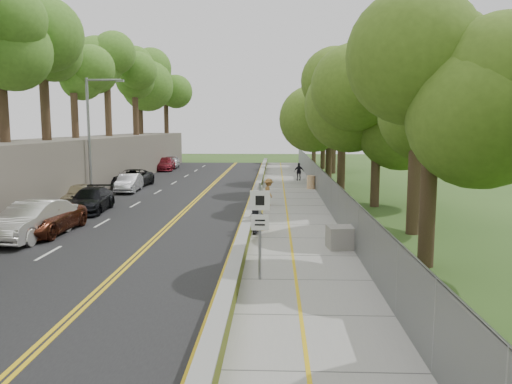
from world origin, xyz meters
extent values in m
plane|color=#33511E|center=(0.00, 0.00, 0.00)|extent=(140.00, 140.00, 0.00)
cube|color=black|center=(-5.40, 15.00, 0.02)|extent=(11.20, 66.00, 0.04)
cube|color=gray|center=(2.55, 15.00, 0.03)|extent=(4.20, 66.00, 0.05)
cube|color=#C4E31B|center=(0.25, 15.00, 0.30)|extent=(0.42, 66.00, 0.60)
cube|color=#595147|center=(-13.50, 15.00, 2.00)|extent=(5.00, 66.00, 4.00)
cube|color=slate|center=(4.65, 15.00, 1.00)|extent=(0.04, 66.00, 2.00)
cylinder|color=gray|center=(-10.70, 14.00, 4.00)|extent=(0.18, 0.18, 8.00)
cylinder|color=gray|center=(-9.60, 14.00, 7.85)|extent=(2.30, 0.13, 0.13)
cube|color=gray|center=(-8.52, 14.00, 7.80)|extent=(0.50, 0.22, 0.14)
cylinder|color=gray|center=(1.05, -3.00, 1.60)|extent=(0.09, 0.09, 3.10)
cube|color=white|center=(1.05, -3.03, 2.60)|extent=(0.62, 0.04, 0.62)
cube|color=white|center=(1.05, -3.03, 1.90)|extent=(0.56, 0.04, 0.50)
cylinder|color=orange|center=(4.30, 20.30, 0.56)|extent=(0.63, 0.63, 1.03)
cube|color=slate|center=(4.30, 1.22, 0.49)|extent=(1.44, 1.15, 0.88)
imported|color=silver|center=(-9.00, 2.48, 0.85)|extent=(2.19, 5.08, 1.63)
imported|color=#522314|center=(-9.00, 3.47, 0.74)|extent=(2.45, 5.09, 1.40)
imported|color=black|center=(-9.00, 9.31, 0.72)|extent=(2.23, 4.81, 1.36)
imported|color=tan|center=(-10.60, 11.64, 0.71)|extent=(1.63, 3.96, 1.34)
imported|color=#B8B8BE|center=(-9.35, 17.97, 0.70)|extent=(1.67, 4.10, 1.32)
imported|color=black|center=(-9.95, 21.04, 0.74)|extent=(2.60, 5.16, 1.40)
imported|color=maroon|center=(-10.60, 35.99, 0.75)|extent=(2.39, 5.03, 1.42)
imported|color=silver|center=(-10.60, 39.09, 0.77)|extent=(2.09, 4.43, 1.47)
imported|color=yellow|center=(0.75, 4.61, 0.96)|extent=(0.87, 1.04, 1.82)
imported|color=white|center=(0.75, 8.29, 0.90)|extent=(0.55, 0.70, 1.71)
imported|color=black|center=(0.75, 3.83, 0.95)|extent=(0.70, 0.89, 1.80)
imported|color=#A16D36|center=(1.13, 12.00, 0.88)|extent=(0.87, 1.19, 1.66)
imported|color=black|center=(3.65, 26.21, 0.84)|extent=(0.98, 0.53, 1.58)
camera|label=1|loc=(1.52, -18.41, 4.91)|focal=35.00mm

